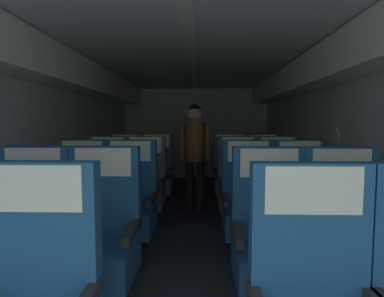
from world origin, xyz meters
name	(u,v)px	position (x,y,z in m)	size (l,w,h in m)	color
ground	(191,231)	(0.00, 3.74, -0.01)	(3.59, 7.87, 0.02)	#2D3342
fuselage_shell	(192,100)	(0.00, 3.99, 1.56)	(3.47, 7.52, 2.14)	silver
seat_b_left_window	(28,240)	(-1.08, 2.17, 0.47)	(0.53, 0.51, 1.11)	#38383D
seat_b_left_aisle	(100,240)	(-0.58, 2.18, 0.47)	(0.53, 0.51, 1.11)	#38383D
seat_b_right_aisle	(345,243)	(1.09, 2.16, 0.47)	(0.53, 0.51, 1.11)	#38383D
seat_b_right_window	(271,243)	(0.59, 2.16, 0.47)	(0.53, 0.51, 1.11)	#38383D
seat_c_left_window	(80,205)	(-1.07, 3.09, 0.47)	(0.53, 0.51, 1.11)	#38383D
seat_c_left_aisle	(129,206)	(-0.58, 3.08, 0.47)	(0.53, 0.51, 1.11)	#38383D
seat_c_right_aisle	(301,207)	(1.09, 3.08, 0.47)	(0.53, 0.51, 1.11)	#38383D
seat_c_right_window	(249,207)	(0.58, 3.07, 0.47)	(0.53, 0.51, 1.11)	#38383D
seat_d_left_window	(106,187)	(-1.08, 3.97, 0.47)	(0.53, 0.51, 1.11)	#38383D
seat_d_left_aisle	(145,187)	(-0.59, 3.97, 0.47)	(0.53, 0.51, 1.11)	#38383D
seat_d_right_aisle	(278,188)	(1.08, 3.98, 0.47)	(0.53, 0.51, 1.11)	#38383D
seat_d_right_window	(238,187)	(0.59, 3.99, 0.47)	(0.53, 0.51, 1.11)	#38383D
seat_e_left_window	(124,175)	(-1.07, 4.89, 0.47)	(0.53, 0.51, 1.11)	#38383D
seat_e_left_aisle	(156,175)	(-0.58, 4.89, 0.47)	(0.53, 0.51, 1.11)	#38383D
seat_e_right_aisle	(263,176)	(1.08, 4.89, 0.47)	(0.53, 0.51, 1.11)	#38383D
seat_e_right_window	(231,176)	(0.58, 4.87, 0.47)	(0.53, 0.51, 1.11)	#38383D
flight_attendant	(195,146)	(0.03, 4.59, 0.95)	(0.43, 0.28, 1.55)	black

